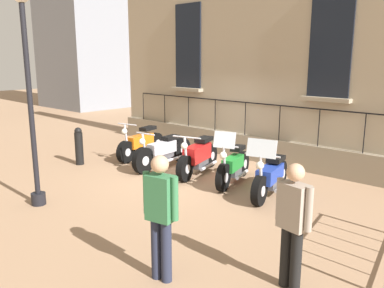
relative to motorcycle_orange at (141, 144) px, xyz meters
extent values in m
plane|color=#9E7A5B|center=(0.32, 2.31, -0.41)|extent=(60.00, 60.00, 0.00)
cube|color=tan|center=(-2.33, 2.31, 2.91)|extent=(0.60, 10.50, 6.65)
cube|color=gray|center=(-1.95, 2.31, -0.06)|extent=(0.20, 10.50, 0.71)
cube|color=black|center=(-2.01, 4.62, 2.81)|extent=(0.06, 1.04, 2.57)
cube|color=gray|center=(-1.93, 4.62, 1.47)|extent=(0.24, 1.24, 0.10)
cube|color=black|center=(-2.01, 0.00, 2.81)|extent=(0.06, 1.04, 2.57)
cube|color=gray|center=(-1.93, 0.00, 1.47)|extent=(0.24, 1.24, 0.10)
cube|color=black|center=(-1.91, 2.31, 1.23)|extent=(0.03, 8.82, 0.03)
cylinder|color=black|center=(-1.91, -2.11, 0.76)|extent=(0.02, 0.02, 0.93)
cylinder|color=black|center=(-1.91, -1.00, 0.76)|extent=(0.02, 0.02, 0.93)
cylinder|color=black|center=(-1.91, 0.10, 0.76)|extent=(0.02, 0.02, 0.93)
cylinder|color=black|center=(-1.91, 1.20, 0.76)|extent=(0.02, 0.02, 0.93)
cylinder|color=black|center=(-1.91, 2.31, 0.76)|extent=(0.02, 0.02, 0.93)
cylinder|color=black|center=(-1.91, 3.41, 0.76)|extent=(0.02, 0.02, 0.93)
cylinder|color=black|center=(-1.91, 4.51, 0.76)|extent=(0.02, 0.02, 0.93)
cylinder|color=black|center=(-1.91, 5.62, 0.76)|extent=(0.02, 0.02, 0.93)
cylinder|color=black|center=(0.69, 0.14, -0.10)|extent=(0.64, 0.28, 0.62)
cylinder|color=silver|center=(0.69, 0.14, -0.10)|extent=(0.25, 0.22, 0.22)
cylinder|color=black|center=(-0.71, -0.15, -0.10)|extent=(0.64, 0.28, 0.62)
cylinder|color=silver|center=(-0.71, -0.15, -0.10)|extent=(0.25, 0.22, 0.22)
cube|color=orange|center=(0.04, 0.01, 0.11)|extent=(0.99, 0.48, 0.33)
cube|color=#4C4C51|center=(-0.06, -0.02, -0.13)|extent=(0.61, 0.34, 0.22)
cube|color=black|center=(-0.34, -0.07, 0.41)|extent=(0.58, 0.36, 0.10)
cylinder|color=silver|center=(0.64, 0.13, 0.28)|extent=(0.17, 0.09, 0.77)
cylinder|color=silver|center=(0.59, 0.12, 0.67)|extent=(0.16, 0.63, 0.04)
sphere|color=white|center=(0.71, 0.15, 0.49)|extent=(0.16, 0.16, 0.16)
cylinder|color=silver|center=(-0.27, 0.10, -0.24)|extent=(0.86, 0.25, 0.08)
cylinder|color=black|center=(1.03, 1.28, -0.07)|extent=(0.69, 0.23, 0.68)
cylinder|color=silver|center=(1.03, 1.28, -0.07)|extent=(0.25, 0.20, 0.24)
cylinder|color=black|center=(-0.51, 1.13, -0.07)|extent=(0.69, 0.23, 0.68)
cylinder|color=silver|center=(-0.51, 1.13, -0.07)|extent=(0.25, 0.20, 0.24)
cube|color=#B2B2BC|center=(0.31, 1.21, 0.12)|extent=(0.92, 0.37, 0.31)
cube|color=#4C4C51|center=(0.21, 1.20, -0.11)|extent=(0.56, 0.27, 0.24)
cube|color=black|center=(-0.05, 1.17, 0.34)|extent=(0.52, 0.30, 0.10)
cylinder|color=silver|center=(0.98, 1.28, 0.26)|extent=(0.16, 0.08, 0.68)
cylinder|color=silver|center=(0.93, 1.27, 0.60)|extent=(0.10, 0.61, 0.04)
sphere|color=white|center=(1.05, 1.29, 0.42)|extent=(0.16, 0.16, 0.16)
cylinder|color=silver|center=(0.02, 1.33, -0.22)|extent=(0.81, 0.16, 0.08)
cylinder|color=black|center=(0.81, 2.52, -0.10)|extent=(0.64, 0.32, 0.63)
cylinder|color=silver|center=(0.81, 2.52, -0.10)|extent=(0.26, 0.22, 0.22)
cylinder|color=black|center=(-0.59, 2.12, -0.10)|extent=(0.64, 0.32, 0.63)
cylinder|color=silver|center=(-0.59, 2.12, -0.10)|extent=(0.26, 0.22, 0.22)
cube|color=red|center=(0.16, 2.33, 0.14)|extent=(1.03, 0.58, 0.39)
cube|color=#4C4C51|center=(0.06, 2.31, -0.13)|extent=(0.63, 0.41, 0.22)
cube|color=black|center=(-0.22, 2.23, 0.41)|extent=(0.61, 0.44, 0.10)
cylinder|color=silver|center=(0.76, 2.50, 0.27)|extent=(0.17, 0.10, 0.74)
cylinder|color=silver|center=(0.71, 2.49, 0.64)|extent=(0.23, 0.71, 0.04)
sphere|color=white|center=(0.82, 2.52, 0.46)|extent=(0.16, 0.16, 0.16)
cylinder|color=silver|center=(-0.17, 2.43, -0.24)|extent=(0.87, 0.31, 0.08)
cylinder|color=black|center=(0.74, 3.62, -0.10)|extent=(0.63, 0.31, 0.62)
cylinder|color=silver|center=(0.74, 3.62, -0.10)|extent=(0.25, 0.21, 0.22)
cylinder|color=black|center=(-0.50, 3.25, -0.10)|extent=(0.63, 0.31, 0.62)
cylinder|color=silver|center=(-0.50, 3.25, -0.10)|extent=(0.25, 0.21, 0.22)
cube|color=#1E842D|center=(0.17, 3.45, 0.08)|extent=(0.83, 0.48, 0.28)
cube|color=#4C4C51|center=(0.07, 3.42, -0.13)|extent=(0.51, 0.34, 0.22)
cube|color=black|center=(-0.15, 3.35, 0.37)|extent=(0.49, 0.36, 0.10)
cylinder|color=silver|center=(0.69, 3.60, 0.24)|extent=(0.17, 0.10, 0.69)
cylinder|color=silver|center=(0.65, 3.59, 0.58)|extent=(0.20, 0.58, 0.04)
sphere|color=white|center=(0.76, 3.62, 0.40)|extent=(0.16, 0.16, 0.16)
cylinder|color=silver|center=(-0.11, 3.52, -0.24)|extent=(0.70, 0.28, 0.08)
cube|color=silver|center=(0.70, 3.60, 0.73)|extent=(0.25, 0.50, 0.36)
cylinder|color=black|center=(0.93, 4.67, -0.11)|extent=(0.62, 0.29, 0.60)
cylinder|color=silver|center=(0.93, 4.67, -0.11)|extent=(0.24, 0.22, 0.21)
cylinder|color=black|center=(-0.40, 4.36, -0.11)|extent=(0.62, 0.29, 0.60)
cylinder|color=silver|center=(-0.40, 4.36, -0.11)|extent=(0.24, 0.22, 0.21)
cube|color=#1E389E|center=(0.32, 4.53, 0.08)|extent=(0.96, 0.53, 0.30)
cube|color=#4C4C51|center=(0.22, 4.50, -0.14)|extent=(0.59, 0.38, 0.21)
cube|color=black|center=(-0.04, 4.44, 0.31)|extent=(0.56, 0.40, 0.10)
cylinder|color=silver|center=(0.89, 4.66, 0.24)|extent=(0.17, 0.09, 0.71)
cylinder|color=silver|center=(0.84, 4.65, 0.59)|extent=(0.20, 0.71, 0.04)
sphere|color=white|center=(0.95, 4.68, 0.41)|extent=(0.16, 0.16, 0.16)
cylinder|color=silver|center=(0.00, 4.64, -0.24)|extent=(0.81, 0.27, 0.08)
cube|color=silver|center=(0.90, 4.66, 0.74)|extent=(0.25, 0.61, 0.36)
cylinder|color=black|center=(3.88, 1.41, -0.29)|extent=(0.28, 0.28, 0.24)
cylinder|color=black|center=(3.88, 1.41, 1.57)|extent=(0.10, 0.10, 3.95)
cylinder|color=black|center=(1.64, -0.67, 0.03)|extent=(0.22, 0.22, 0.89)
sphere|color=black|center=(1.64, -0.67, 0.52)|extent=(0.20, 0.20, 0.20)
cylinder|color=black|center=(3.12, 6.49, 0.00)|extent=(0.14, 0.14, 0.81)
cylinder|color=black|center=(3.15, 6.65, 0.00)|extent=(0.14, 0.14, 0.81)
cube|color=gray|center=(3.14, 6.57, 0.69)|extent=(0.28, 0.39, 0.58)
sphere|color=tan|center=(3.14, 6.57, 1.12)|extent=(0.22, 0.22, 0.22)
cylinder|color=gray|center=(3.10, 6.35, 0.72)|extent=(0.09, 0.09, 0.55)
cylinder|color=gray|center=(3.18, 6.79, 0.72)|extent=(0.09, 0.09, 0.55)
cylinder|color=#23283D|center=(4.08, 5.31, 0.01)|extent=(0.14, 0.14, 0.84)
cylinder|color=#23283D|center=(4.11, 5.15, 0.01)|extent=(0.14, 0.14, 0.84)
cube|color=#337247|center=(4.10, 5.23, 0.73)|extent=(0.28, 0.39, 0.59)
sphere|color=tan|center=(4.10, 5.23, 1.17)|extent=(0.23, 0.23, 0.23)
cylinder|color=#337247|center=(4.06, 5.44, 0.76)|extent=(0.09, 0.09, 0.56)
cylinder|color=#337247|center=(4.14, 5.01, 0.76)|extent=(0.09, 0.09, 0.56)
cube|color=gray|center=(-5.99, -12.15, 4.99)|extent=(3.74, 4.63, 10.81)
camera|label=1|loc=(7.34, 8.74, 2.46)|focal=37.20mm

